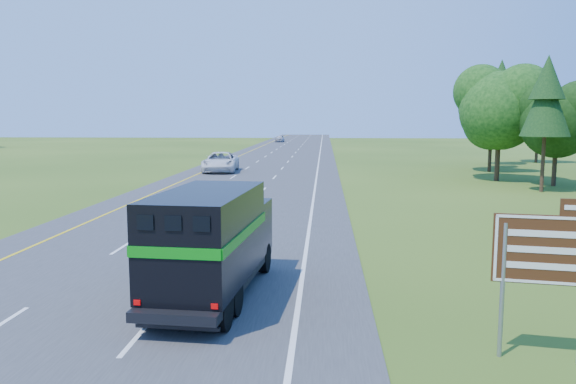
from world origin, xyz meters
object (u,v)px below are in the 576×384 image
object	(u,v)px
white_suv	(221,162)
exit_sign	(546,256)
horse_truck	(213,240)
far_car	(280,139)

from	to	relation	value
white_suv	exit_sign	distance (m)	44.29
horse_truck	exit_sign	xyz separation A→B (m)	(7.78, -3.63, 0.55)
far_car	exit_sign	world-z (taller)	exit_sign
white_suv	exit_sign	world-z (taller)	exit_sign
horse_truck	white_suv	xyz separation A→B (m)	(-6.88, 38.14, -0.74)
white_suv	horse_truck	bearing A→B (deg)	-84.10
far_car	exit_sign	bearing A→B (deg)	-78.32
horse_truck	exit_sign	distance (m)	8.60
far_car	exit_sign	distance (m)	112.73
white_suv	exit_sign	xyz separation A→B (m)	(14.66, -41.77, 1.29)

